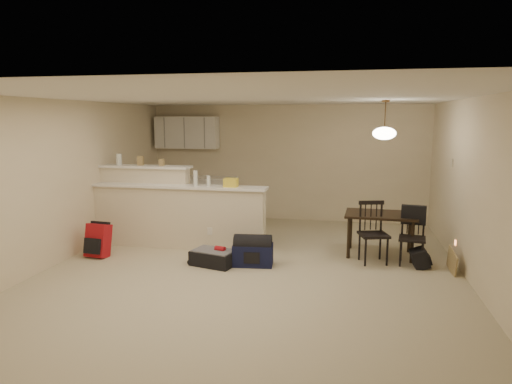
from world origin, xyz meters
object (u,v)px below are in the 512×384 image
(pendant_lamp, at_px, (384,133))
(suitcase, at_px, (214,258))
(dining_chair_far, at_px, (412,237))
(navy_duffel, at_px, (253,255))
(dining_table, at_px, (380,219))
(black_daypack, at_px, (420,258))
(red_backpack, at_px, (98,240))
(dining_chair_near, at_px, (374,233))

(pendant_lamp, xyz_separation_m, suitcase, (-2.51, -1.03, -1.88))
(dining_chair_far, distance_m, navy_duffel, 2.43)
(dining_table, relative_size, dining_chair_far, 1.31)
(navy_duffel, xyz_separation_m, black_daypack, (2.47, 0.41, -0.03))
(dining_table, xyz_separation_m, red_backpack, (-4.46, -0.99, -0.34))
(dining_chair_far, bearing_deg, red_backpack, -165.36)
(navy_duffel, distance_m, black_daypack, 2.51)
(pendant_lamp, relative_size, dining_chair_far, 0.71)
(pendant_lamp, relative_size, suitcase, 0.95)
(red_backpack, distance_m, navy_duffel, 2.55)
(suitcase, bearing_deg, dining_chair_far, 26.29)
(dining_table, distance_m, red_backpack, 4.58)
(dining_table, height_order, red_backpack, dining_table)
(dining_table, distance_m, dining_chair_near, 0.47)
(navy_duffel, bearing_deg, dining_table, 19.89)
(dining_chair_far, height_order, navy_duffel, dining_chair_far)
(pendant_lamp, bearing_deg, suitcase, -157.70)
(dining_table, distance_m, suitcase, 2.75)
(dining_chair_near, bearing_deg, pendant_lamp, 58.60)
(dining_chair_near, distance_m, black_daypack, 0.76)
(dining_chair_far, distance_m, red_backpack, 4.95)
(dining_chair_far, xyz_separation_m, navy_duffel, (-2.36, -0.50, -0.27))
(suitcase, height_order, navy_duffel, navy_duffel)
(pendant_lamp, xyz_separation_m, red_backpack, (-4.46, -0.99, -1.72))
(red_backpack, bearing_deg, dining_chair_far, 13.47)
(pendant_lamp, height_order, red_backpack, pendant_lamp)
(navy_duffel, bearing_deg, dining_chair_far, 6.21)
(dining_chair_near, bearing_deg, dining_table, 58.60)
(suitcase, distance_m, black_daypack, 3.10)
(dining_table, distance_m, pendant_lamp, 1.38)
(pendant_lamp, bearing_deg, navy_duffel, -154.28)
(suitcase, xyz_separation_m, navy_duffel, (0.59, 0.10, 0.05))
(dining_chair_far, relative_size, black_daypack, 2.83)
(dining_chair_far, bearing_deg, dining_chair_near, -170.77)
(dining_table, relative_size, red_backpack, 2.16)
(navy_duffel, bearing_deg, red_backpack, 175.56)
(dining_chair_far, bearing_deg, navy_duffel, -159.90)
(dining_table, bearing_deg, navy_duffel, -151.34)
(black_daypack, bearing_deg, dining_chair_far, 45.59)
(dining_table, height_order, pendant_lamp, pendant_lamp)
(dining_chair_far, height_order, black_daypack, dining_chair_far)
(red_backpack, bearing_deg, black_daypack, 12.26)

